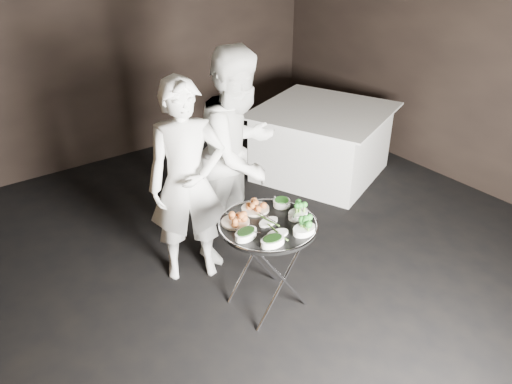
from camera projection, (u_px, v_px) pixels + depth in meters
floor at (285, 312)px, 3.93m from camera, size 6.00×7.00×0.05m
wall_back at (91, 37)px, 5.66m from camera, size 6.00×0.05×3.00m
tray_stand at (268, 261)px, 3.78m from camera, size 0.50×0.42×0.74m
serving_tray at (268, 225)px, 3.62m from camera, size 0.73×0.73×0.04m
potato_plate_a at (235, 219)px, 3.61m from camera, size 0.21×0.21×0.08m
potato_plate_b at (255, 206)px, 3.77m from camera, size 0.21×0.21×0.08m
greens_bowl at (282, 202)px, 3.82m from camera, size 0.14×0.14×0.08m
asparagus_plate_a at (268, 221)px, 3.62m from camera, size 0.18×0.12×0.03m
asparagus_plate_b at (277, 233)px, 3.48m from camera, size 0.18×0.11×0.03m
spinach_bowl_a at (246, 233)px, 3.45m from camera, size 0.20×0.15×0.08m
spinach_bowl_b at (273, 240)px, 3.38m from camera, size 0.19×0.12×0.07m
broccoli_bowl_a at (298, 213)px, 3.68m from camera, size 0.19×0.16×0.07m
broccoli_bowl_b at (304, 229)px, 3.50m from camera, size 0.18×0.13×0.07m
serving_utensils at (264, 213)px, 3.65m from camera, size 0.58×0.41×0.01m
waiter_left at (187, 184)px, 3.94m from camera, size 0.74×0.62×1.71m
waiter_right at (240, 154)px, 4.26m from camera, size 1.08×0.95×1.85m
dining_table at (322, 142)px, 5.80m from camera, size 1.40×1.40×0.80m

